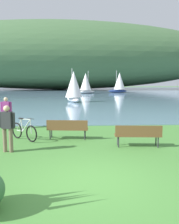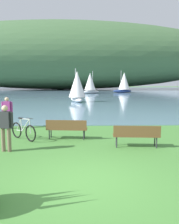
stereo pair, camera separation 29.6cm
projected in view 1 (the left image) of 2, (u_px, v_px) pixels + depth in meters
ground_plane at (90, 181)px, 6.24m from camera, size 200.00×200.00×0.00m
bay_water at (79, 92)px, 53.47m from camera, size 180.00×80.00×0.04m
distant_hillside at (56, 56)px, 69.49m from camera, size 102.02×28.00×19.26m
park_bench_near_camera at (67, 128)px, 10.64m from camera, size 1.84×0.67×0.88m
park_bench_further_along at (138, 134)px, 9.40m from camera, size 1.83×0.62×0.88m
bicycle_leaning_near_bench at (24, 131)px, 10.52m from camera, size 1.35×1.23×1.01m
person_at_shoreline at (6, 111)px, 12.85m from camera, size 0.61×0.26×1.71m
person_on_the_grass at (7, 126)px, 8.68m from camera, size 0.60×0.29×1.71m
sailboat_mid_bay at (119, 82)px, 50.73m from camera, size 4.05×2.58×4.65m
sailboat_toward_hillside at (86, 83)px, 47.49m from camera, size 3.66×3.34×4.42m
sailboat_far_off at (74, 86)px, 28.54m from camera, size 2.57×3.52×3.99m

